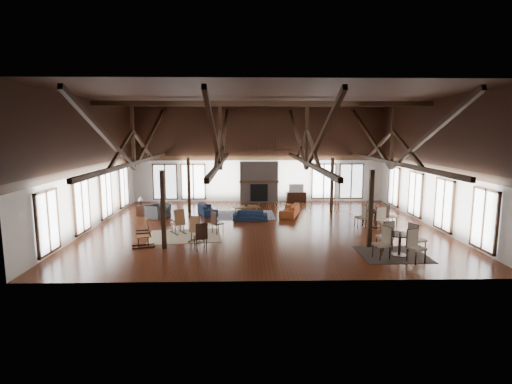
{
  "coord_description": "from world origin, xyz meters",
  "views": [
    {
      "loc": [
        -0.84,
        -18.55,
        4.51
      ],
      "look_at": [
        -0.33,
        1.0,
        1.52
      ],
      "focal_mm": 28.0,
      "sensor_mm": 36.0,
      "label": 1
    }
  ],
  "objects_px": {
    "sofa_navy_front": "(250,216)",
    "cafe_table_near": "(400,241)",
    "cafe_table_far": "(376,216)",
    "sofa_navy_left": "(207,209)",
    "sofa_orange": "(290,210)",
    "armchair": "(158,211)",
    "coffee_table": "(246,207)",
    "tv_console": "(296,197)"
  },
  "relations": [
    {
      "from": "armchair",
      "to": "cafe_table_near",
      "type": "relative_size",
      "value": 0.49
    },
    {
      "from": "sofa_navy_front",
      "to": "tv_console",
      "type": "distance_m",
      "value": 6.24
    },
    {
      "from": "sofa_navy_front",
      "to": "cafe_table_near",
      "type": "relative_size",
      "value": 0.78
    },
    {
      "from": "coffee_table",
      "to": "armchair",
      "type": "relative_size",
      "value": 1.38
    },
    {
      "from": "sofa_navy_left",
      "to": "sofa_orange",
      "type": "relative_size",
      "value": 0.95
    },
    {
      "from": "coffee_table",
      "to": "cafe_table_far",
      "type": "relative_size",
      "value": 0.73
    },
    {
      "from": "sofa_orange",
      "to": "cafe_table_far",
      "type": "xyz_separation_m",
      "value": [
        3.8,
        -2.66,
        0.23
      ]
    },
    {
      "from": "sofa_navy_left",
      "to": "coffee_table",
      "type": "xyz_separation_m",
      "value": [
        2.13,
        -0.45,
        0.17
      ]
    },
    {
      "from": "cafe_table_far",
      "to": "sofa_navy_left",
      "type": "bearing_deg",
      "value": 159.45
    },
    {
      "from": "sofa_navy_left",
      "to": "armchair",
      "type": "height_order",
      "value": "armchair"
    },
    {
      "from": "coffee_table",
      "to": "armchair",
      "type": "height_order",
      "value": "armchair"
    },
    {
      "from": "sofa_navy_left",
      "to": "coffee_table",
      "type": "relative_size",
      "value": 1.31
    },
    {
      "from": "sofa_orange",
      "to": "cafe_table_near",
      "type": "distance_m",
      "value": 7.81
    },
    {
      "from": "cafe_table_near",
      "to": "sofa_navy_front",
      "type": "bearing_deg",
      "value": 132.26
    },
    {
      "from": "armchair",
      "to": "cafe_table_far",
      "type": "xyz_separation_m",
      "value": [
        10.79,
        -2.26,
        0.18
      ]
    },
    {
      "from": "sofa_navy_left",
      "to": "sofa_orange",
      "type": "height_order",
      "value": "sofa_orange"
    },
    {
      "from": "coffee_table",
      "to": "cafe_table_far",
      "type": "height_order",
      "value": "cafe_table_far"
    },
    {
      "from": "armchair",
      "to": "cafe_table_far",
      "type": "relative_size",
      "value": 0.53
    },
    {
      "from": "armchair",
      "to": "tv_console",
      "type": "distance_m",
      "value": 9.16
    },
    {
      "from": "sofa_navy_front",
      "to": "cafe_table_far",
      "type": "xyz_separation_m",
      "value": [
        5.94,
        -1.47,
        0.27
      ]
    },
    {
      "from": "armchair",
      "to": "tv_console",
      "type": "bearing_deg",
      "value": -29.6
    },
    {
      "from": "sofa_navy_front",
      "to": "coffee_table",
      "type": "xyz_separation_m",
      "value": [
        -0.2,
        1.18,
        0.2
      ]
    },
    {
      "from": "armchair",
      "to": "cafe_table_near",
      "type": "height_order",
      "value": "cafe_table_near"
    },
    {
      "from": "sofa_orange",
      "to": "tv_console",
      "type": "distance_m",
      "value": 4.36
    },
    {
      "from": "sofa_navy_left",
      "to": "armchair",
      "type": "distance_m",
      "value": 2.66
    },
    {
      "from": "armchair",
      "to": "cafe_table_near",
      "type": "xyz_separation_m",
      "value": [
        10.23,
        -6.71,
        0.22
      ]
    },
    {
      "from": "cafe_table_near",
      "to": "tv_console",
      "type": "xyz_separation_m",
      "value": [
        -2.34,
        11.37,
        -0.26
      ]
    },
    {
      "from": "coffee_table",
      "to": "tv_console",
      "type": "relative_size",
      "value": 1.2
    },
    {
      "from": "cafe_table_near",
      "to": "cafe_table_far",
      "type": "xyz_separation_m",
      "value": [
        0.57,
        4.45,
        -0.04
      ]
    },
    {
      "from": "sofa_orange",
      "to": "cafe_table_near",
      "type": "xyz_separation_m",
      "value": [
        3.24,
        -7.11,
        0.27
      ]
    },
    {
      "from": "sofa_navy_front",
      "to": "cafe_table_near",
      "type": "height_order",
      "value": "cafe_table_near"
    },
    {
      "from": "sofa_navy_front",
      "to": "cafe_table_near",
      "type": "xyz_separation_m",
      "value": [
        5.38,
        -5.92,
        0.31
      ]
    },
    {
      "from": "sofa_navy_front",
      "to": "tv_console",
      "type": "xyz_separation_m",
      "value": [
        3.04,
        5.45,
        0.06
      ]
    },
    {
      "from": "sofa_orange",
      "to": "cafe_table_near",
      "type": "bearing_deg",
      "value": 40.37
    },
    {
      "from": "armchair",
      "to": "cafe_table_far",
      "type": "height_order",
      "value": "cafe_table_far"
    },
    {
      "from": "sofa_navy_front",
      "to": "cafe_table_far",
      "type": "relative_size",
      "value": 0.84
    },
    {
      "from": "sofa_orange",
      "to": "cafe_table_far",
      "type": "height_order",
      "value": "cafe_table_far"
    },
    {
      "from": "coffee_table",
      "to": "cafe_table_far",
      "type": "distance_m",
      "value": 6.69
    },
    {
      "from": "cafe_table_near",
      "to": "tv_console",
      "type": "relative_size",
      "value": 1.78
    },
    {
      "from": "cafe_table_near",
      "to": "tv_console",
      "type": "bearing_deg",
      "value": 101.62
    },
    {
      "from": "coffee_table",
      "to": "armchair",
      "type": "xyz_separation_m",
      "value": [
        -4.65,
        -0.39,
        -0.11
      ]
    },
    {
      "from": "sofa_navy_left",
      "to": "sofa_navy_front",
      "type": "bearing_deg",
      "value": -142.05
    }
  ]
}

